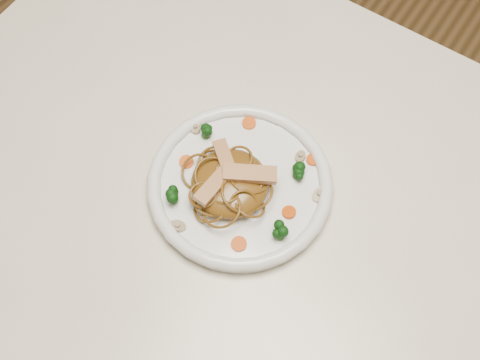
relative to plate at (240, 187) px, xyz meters
The scene contains 20 objects.
ground 0.76m from the plate, ahead, with size 4.00×4.00×0.00m, color #50371B.
table 0.13m from the plate, ahead, with size 1.20×0.80×0.75m.
plate is the anchor object (origin of this frame).
noodle_mound 0.03m from the plate, 123.85° to the right, with size 0.11×0.11×0.04m, color brown.
chicken_a 0.05m from the plate, 24.25° to the left, with size 0.08×0.02×0.01m, color tan.
chicken_b 0.05m from the plate, 166.28° to the left, with size 0.06×0.02×0.01m, color tan.
chicken_c 0.06m from the plate, 117.78° to the right, with size 0.07×0.02×0.01m, color tan.
broccoli_0 0.09m from the plate, 42.90° to the left, with size 0.02×0.02×0.03m, color #0B340A, non-canonical shape.
broccoli_1 0.10m from the plate, 155.81° to the left, with size 0.03×0.03×0.03m, color #0B340A, non-canonical shape.
broccoli_2 0.10m from the plate, 131.02° to the right, with size 0.03×0.03×0.03m, color #0B340A, non-canonical shape.
broccoli_3 0.10m from the plate, 22.31° to the right, with size 0.03×0.03×0.03m, color #0B340A, non-canonical shape.
carrot_0 0.12m from the plate, 53.81° to the left, with size 0.02×0.02×0.01m, color #BC4406.
carrot_1 0.09m from the plate, behind, with size 0.02×0.02×0.01m, color #BC4406.
carrot_2 0.08m from the plate, ahead, with size 0.02×0.02×0.01m, color #BC4406.
carrot_3 0.11m from the plate, 116.00° to the left, with size 0.02×0.02×0.01m, color #BC4406.
carrot_4 0.09m from the plate, 57.32° to the right, with size 0.02×0.02×0.01m, color #BC4406.
mushroom_0 0.11m from the plate, 108.85° to the right, with size 0.02×0.02×0.01m, color tan.
mushroom_1 0.12m from the plate, 24.63° to the left, with size 0.03×0.03×0.01m, color tan.
mushroom_2 0.12m from the plate, 159.22° to the left, with size 0.02×0.02×0.01m, color tan.
mushroom_3 0.10m from the plate, 60.00° to the left, with size 0.02×0.02×0.01m, color tan.
Camera 1 is at (0.17, -0.37, 1.62)m, focal length 48.91 mm.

